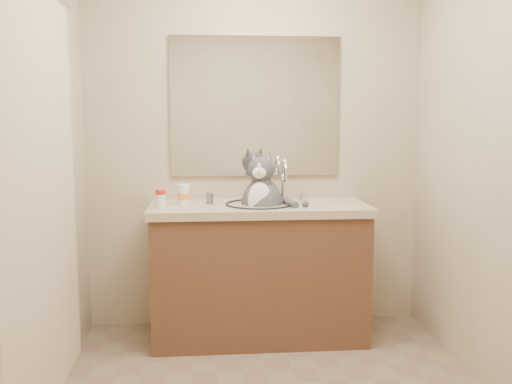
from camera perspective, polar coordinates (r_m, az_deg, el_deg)
room at (r=2.52m, az=2.29°, el=3.36°), size 2.22×2.52×2.42m
vanity at (r=3.60m, az=0.30°, el=-7.62°), size 1.34×0.59×1.12m
mirror at (r=3.74m, az=-0.08°, el=8.54°), size 1.10×0.02×0.90m
shower_curtain at (r=2.72m, az=-20.53°, el=-0.39°), size 0.02×1.30×1.93m
cat at (r=3.52m, az=0.61°, el=-1.00°), size 0.37×0.37×0.53m
pill_bottle_redcap at (r=3.40m, az=-9.49°, el=-0.69°), size 0.07×0.07×0.11m
pill_bottle_orange at (r=3.54m, az=-7.25°, el=-0.26°), size 0.09×0.09×0.12m
grey_canister at (r=3.53m, az=-4.64°, el=-0.63°), size 0.05×0.05×0.07m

